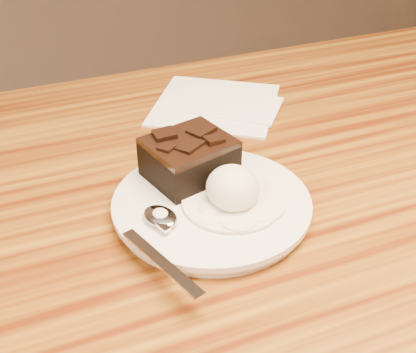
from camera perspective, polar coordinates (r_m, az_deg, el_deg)
name	(u,v)px	position (r m, az deg, el deg)	size (l,w,h in m)	color
plate	(212,206)	(0.58, 0.38, -3.08)	(0.21, 0.21, 0.02)	white
brownie	(189,161)	(0.60, -1.94, 1.62)	(0.09, 0.07, 0.04)	black
ice_cream_scoop	(233,188)	(0.56, 2.56, -1.21)	(0.05, 0.06, 0.05)	white
melt_puddle	(232,202)	(0.57, 2.52, -2.65)	(0.11, 0.11, 0.00)	silver
spoon	(161,218)	(0.55, -4.91, -4.26)	(0.03, 0.16, 0.01)	silver
napkin	(215,104)	(0.80, 0.74, 7.51)	(0.17, 0.17, 0.01)	white
crumb_a	(231,188)	(0.59, 2.38, -1.23)	(0.01, 0.01, 0.00)	black
crumb_b	(203,200)	(0.58, -0.55, -2.39)	(0.01, 0.01, 0.00)	black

